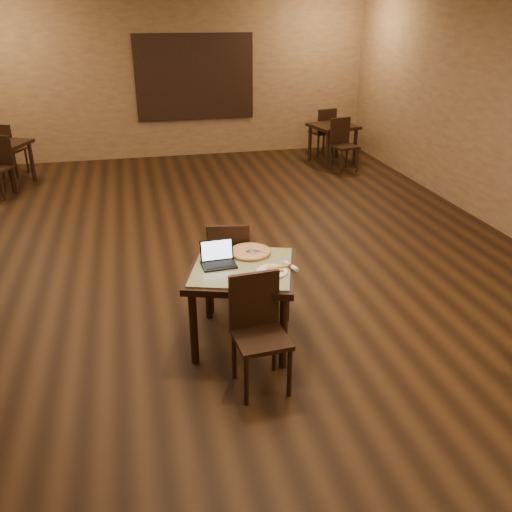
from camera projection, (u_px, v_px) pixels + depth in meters
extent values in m
plane|color=black|center=(211.00, 252.00, 6.86)|extent=(10.00, 10.00, 0.00)
cube|color=#95774C|center=(169.00, 81.00, 10.65)|extent=(8.00, 0.02, 3.00)
cube|color=#95774C|center=(425.00, 441.00, 1.81)|extent=(8.00, 0.02, 3.00)
cube|color=#95774C|center=(511.00, 118.00, 7.06)|extent=(0.02, 10.00, 3.00)
cube|color=#27538F|center=(195.00, 77.00, 10.71)|extent=(2.20, 0.04, 1.50)
cube|color=black|center=(195.00, 78.00, 10.69)|extent=(2.34, 0.02, 1.64)
cylinder|color=black|center=(194.00, 327.00, 4.58)|extent=(0.07, 0.07, 0.71)
cylinder|color=black|center=(208.00, 285.00, 5.27)|extent=(0.07, 0.07, 0.71)
cylinder|color=black|center=(283.00, 331.00, 4.52)|extent=(0.07, 0.07, 0.71)
cylinder|color=black|center=(286.00, 288.00, 5.21)|extent=(0.07, 0.07, 0.71)
cube|color=black|center=(243.00, 270.00, 4.74)|extent=(1.16, 1.16, 0.06)
cube|color=#175F96|center=(243.00, 267.00, 4.73)|extent=(1.06, 1.06, 0.02)
cylinder|color=black|center=(246.00, 381.00, 4.13)|extent=(0.04, 0.04, 0.44)
cylinder|color=black|center=(234.00, 356.00, 4.44)|extent=(0.04, 0.04, 0.44)
cylinder|color=black|center=(289.00, 373.00, 4.23)|extent=(0.04, 0.04, 0.44)
cylinder|color=black|center=(275.00, 348.00, 4.53)|extent=(0.04, 0.04, 0.44)
cube|color=black|center=(261.00, 339.00, 4.23)|extent=(0.44, 0.44, 0.04)
cube|color=black|center=(254.00, 299.00, 4.29)|extent=(0.41, 0.07, 0.47)
cylinder|color=black|center=(246.00, 277.00, 5.74)|extent=(0.04, 0.04, 0.44)
cylinder|color=black|center=(247.00, 292.00, 5.42)|extent=(0.04, 0.04, 0.44)
cylinder|color=black|center=(212.00, 277.00, 5.72)|extent=(0.04, 0.04, 0.44)
cylinder|color=black|center=(212.00, 293.00, 5.40)|extent=(0.04, 0.04, 0.44)
cube|color=black|center=(229.00, 264.00, 5.47)|extent=(0.48, 0.48, 0.04)
cube|color=black|center=(228.00, 248.00, 5.20)|extent=(0.41, 0.11, 0.47)
cube|color=black|center=(219.00, 265.00, 4.72)|extent=(0.31, 0.22, 0.01)
cube|color=black|center=(217.00, 250.00, 4.77)|extent=(0.30, 0.06, 0.20)
cube|color=silver|center=(217.00, 250.00, 4.77)|extent=(0.27, 0.05, 0.17)
cylinder|color=white|center=(272.00, 272.00, 4.61)|extent=(0.27, 0.27, 0.01)
cylinder|color=silver|center=(250.00, 253.00, 4.96)|extent=(0.36, 0.36, 0.01)
cylinder|color=beige|center=(250.00, 252.00, 4.95)|extent=(0.37, 0.37, 0.02)
torus|color=#C38D3E|center=(250.00, 251.00, 4.95)|extent=(0.38, 0.38, 0.02)
cube|color=silver|center=(253.00, 252.00, 4.94)|extent=(0.23, 0.24, 0.01)
cylinder|color=white|center=(291.00, 266.00, 4.67)|extent=(0.10, 0.19, 0.04)
cylinder|color=maroon|center=(291.00, 266.00, 4.67)|extent=(0.05, 0.05, 0.04)
cylinder|color=black|center=(327.00, 150.00, 10.26)|extent=(0.07, 0.07, 0.71)
cylinder|color=black|center=(310.00, 143.00, 10.78)|extent=(0.07, 0.07, 0.71)
cylinder|color=black|center=(355.00, 147.00, 10.51)|extent=(0.07, 0.07, 0.71)
cylinder|color=black|center=(337.00, 140.00, 11.03)|extent=(0.07, 0.07, 0.71)
cube|color=black|center=(333.00, 126.00, 10.49)|extent=(0.95, 0.95, 0.06)
cylinder|color=black|center=(341.00, 163.00, 9.91)|extent=(0.04, 0.04, 0.45)
cylinder|color=black|center=(331.00, 158.00, 10.20)|extent=(0.04, 0.04, 0.45)
cylinder|color=black|center=(357.00, 161.00, 10.05)|extent=(0.04, 0.04, 0.45)
cylinder|color=black|center=(346.00, 156.00, 10.34)|extent=(0.04, 0.04, 0.45)
cube|color=black|center=(345.00, 147.00, 10.02)|extent=(0.50, 0.50, 0.04)
cube|color=black|center=(340.00, 131.00, 10.07)|extent=(0.42, 0.13, 0.48)
cylinder|color=black|center=(324.00, 141.00, 11.49)|extent=(0.04, 0.04, 0.45)
cylinder|color=black|center=(333.00, 145.00, 11.19)|extent=(0.04, 0.04, 0.45)
cylinder|color=black|center=(309.00, 143.00, 11.35)|extent=(0.04, 0.04, 0.45)
cylinder|color=black|center=(318.00, 147.00, 11.05)|extent=(0.04, 0.04, 0.45)
cube|color=black|center=(321.00, 132.00, 11.17)|extent=(0.50, 0.50, 0.04)
cube|color=black|center=(327.00, 121.00, 10.90)|extent=(0.42, 0.13, 0.48)
cylinder|color=black|center=(11.00, 171.00, 8.94)|extent=(0.07, 0.07, 0.70)
cylinder|color=black|center=(32.00, 162.00, 9.50)|extent=(0.07, 0.07, 0.70)
cube|color=black|center=(1.00, 144.00, 9.12)|extent=(1.04, 1.04, 0.06)
cylinder|color=black|center=(2.00, 187.00, 8.57)|extent=(0.04, 0.04, 0.44)
cylinder|color=black|center=(15.00, 181.00, 8.89)|extent=(0.04, 0.04, 0.44)
cube|color=black|center=(0.00, 150.00, 8.72)|extent=(0.40, 0.20, 0.47)
cylinder|color=black|center=(27.00, 161.00, 10.02)|extent=(0.04, 0.04, 0.44)
cylinder|color=black|center=(16.00, 166.00, 9.70)|extent=(0.04, 0.04, 0.44)
cylinder|color=black|center=(10.00, 160.00, 10.08)|extent=(0.04, 0.04, 0.44)
cube|color=black|center=(10.00, 150.00, 9.79)|extent=(0.55, 0.55, 0.04)
cube|color=black|center=(1.00, 138.00, 9.52)|extent=(0.40, 0.20, 0.47)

